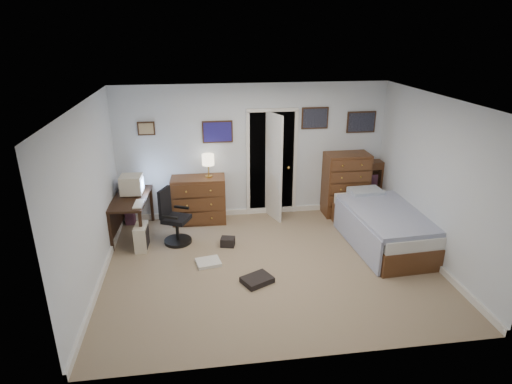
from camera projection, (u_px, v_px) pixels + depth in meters
floor at (271, 266)px, 6.56m from camera, size 5.00×4.00×0.02m
computer_desk at (126, 206)px, 7.33m from camera, size 0.63×1.25×0.71m
crt_monitor at (132, 185)px, 7.36m from camera, size 0.38×0.36×0.34m
keyboard at (139, 204)px, 6.98m from camera, size 0.16×0.38×0.02m
pc_tower at (142, 237)px, 6.98m from camera, size 0.21×0.41×0.42m
office_chair at (174, 222)px, 7.14m from camera, size 0.61×0.61×0.95m
media_stack at (129, 203)px, 7.81m from camera, size 0.17×0.17×0.82m
low_dresser at (199, 199)px, 7.91m from camera, size 1.00×0.53×0.87m
table_lamp at (208, 160)px, 7.67m from camera, size 0.23×0.23×0.42m
doorway at (269, 159)px, 8.34m from camera, size 0.96×1.12×2.05m
tall_dresser at (346, 184)px, 8.19m from camera, size 0.83×0.49×1.21m
headboard_bookcase at (353, 185)px, 8.34m from camera, size 1.12×0.31×1.01m
bed at (383, 226)px, 7.13m from camera, size 1.22×2.13×0.68m
wall_posters at (284, 125)px, 7.83m from camera, size 4.38×0.04×0.60m
floor_clutter at (236, 264)px, 6.50m from camera, size 1.13×1.51×0.14m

